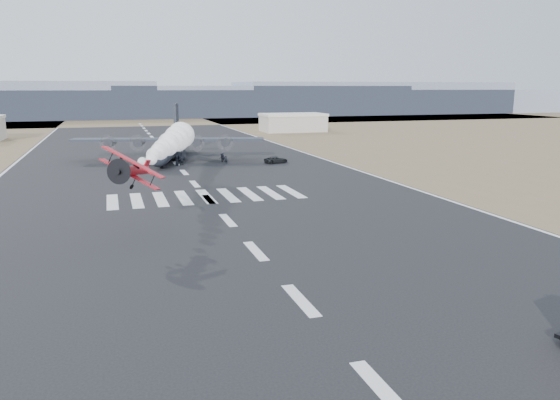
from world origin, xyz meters
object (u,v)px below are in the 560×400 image
hangar_right (293,122)px  crew_d (122,162)px  transport_aircraft (170,146)px  crew_a (226,160)px  aerobatic_biplane (133,170)px  support_vehicle (276,160)px  crew_e (177,161)px  crew_b (121,161)px  crew_f (182,161)px  crew_c (222,157)px  crew_h (178,159)px  crew_g (223,157)px

hangar_right → crew_d: 87.82m
transport_aircraft → crew_a: 13.56m
aerobatic_biplane → support_vehicle: 55.42m
hangar_right → crew_e: 83.22m
support_vehicle → crew_b: 29.15m
support_vehicle → crew_f: bearing=66.1°
crew_a → crew_c: crew_a is taller
hangar_right → crew_h: 80.74m
transport_aircraft → crew_b: transport_aircraft is taller
crew_e → crew_h: crew_e is taller
hangar_right → crew_g: (-36.85, -66.53, -2.14)m
crew_c → crew_h: crew_h is taller
crew_c → crew_f: crew_f is taller
hangar_right → transport_aircraft: transport_aircraft is taller
aerobatic_biplane → crew_d: aerobatic_biplane is taller
crew_e → crew_g: 9.69m
support_vehicle → crew_a: size_ratio=2.84×
aerobatic_biplane → crew_a: (18.95, 48.91, -5.87)m
crew_h → transport_aircraft: bearing=179.4°
crew_e → crew_g: crew_e is taller
transport_aircraft → support_vehicle: (18.82, -11.37, -2.16)m
crew_a → crew_c: 3.90m
crew_c → transport_aircraft: bearing=-46.5°
hangar_right → support_vehicle: size_ratio=4.45×
crew_f → transport_aircraft: bearing=88.6°
transport_aircraft → crew_c: transport_aircraft is taller
transport_aircraft → crew_a: (9.34, -9.63, -1.99)m
crew_b → crew_c: size_ratio=1.00×
crew_a → crew_c: (0.01, 3.90, -0.03)m
crew_d → support_vehicle: bearing=-55.3°
crew_a → transport_aircraft: bearing=-42.3°
transport_aircraft → crew_g: transport_aircraft is taller
support_vehicle → crew_f: crew_f is taller
aerobatic_biplane → crew_c: (18.97, 52.81, -5.89)m
support_vehicle → crew_a: 9.65m
crew_f → crew_g: crew_g is taller
aerobatic_biplane → crew_c: 56.42m
crew_c → crew_f: size_ratio=0.93×
crew_c → crew_h: size_ratio=0.98×
aerobatic_biplane → hangar_right: bearing=79.6°
crew_d → crew_g: (19.08, 1.14, 0.02)m
crew_b → crew_f: bearing=15.2°
crew_a → crew_g: size_ratio=0.94×
hangar_right → crew_b: bearing=-130.5°
crew_c → hangar_right: bearing=-134.3°
support_vehicle → crew_d: 28.67m
crew_g → crew_f: bearing=59.2°
crew_a → crew_e: crew_e is taller
crew_e → crew_d: bearing=-128.9°
support_vehicle → crew_e: 18.79m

